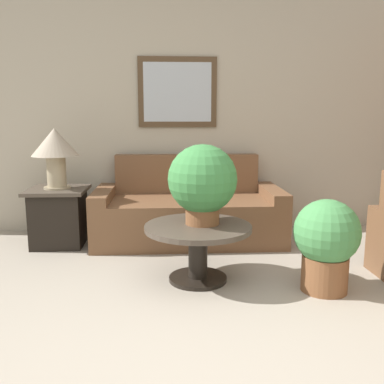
% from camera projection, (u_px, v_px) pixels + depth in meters
% --- Properties ---
extents(wall_back, '(7.27, 0.09, 2.60)m').
position_uv_depth(wall_back, '(180.00, 115.00, 4.79)').
color(wall_back, '#B2A893').
rests_on(wall_back, ground_plane).
extents(couch_main, '(1.93, 0.90, 0.87)m').
position_uv_depth(couch_main, '(188.00, 213.00, 4.50)').
color(couch_main, brown).
rests_on(couch_main, ground_plane).
extents(coffee_table, '(0.84, 0.84, 0.45)m').
position_uv_depth(coffee_table, '(198.00, 240.00, 3.36)').
color(coffee_table, black).
rests_on(coffee_table, ground_plane).
extents(side_table, '(0.57, 0.57, 0.58)m').
position_uv_depth(side_table, '(59.00, 216.00, 4.31)').
color(side_table, black).
rests_on(side_table, ground_plane).
extents(table_lamp, '(0.46, 0.46, 0.60)m').
position_uv_depth(table_lamp, '(55.00, 147.00, 4.19)').
color(table_lamp, tan).
rests_on(table_lamp, side_table).
extents(potted_plant_on_table, '(0.54, 0.54, 0.63)m').
position_uv_depth(potted_plant_on_table, '(203.00, 181.00, 3.32)').
color(potted_plant_on_table, brown).
rests_on(potted_plant_on_table, coffee_table).
extents(potted_plant_floor, '(0.49, 0.49, 0.70)m').
position_uv_depth(potted_plant_floor, '(326.00, 241.00, 3.15)').
color(potted_plant_floor, brown).
rests_on(potted_plant_floor, ground_plane).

